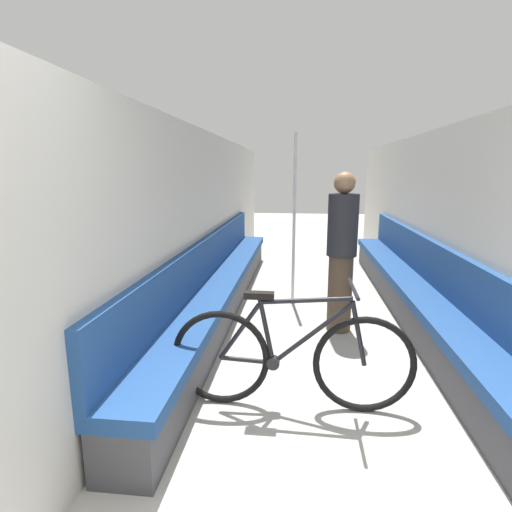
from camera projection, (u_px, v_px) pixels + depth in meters
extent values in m
cube|color=beige|center=(196.00, 225.00, 4.42)|extent=(0.10, 10.23, 2.08)
cube|color=beige|center=(448.00, 228.00, 4.13)|extent=(0.10, 10.23, 2.08)
cube|color=#3D3D42|center=(224.00, 296.00, 4.75)|extent=(0.36, 5.64, 0.33)
cube|color=navy|center=(223.00, 279.00, 4.71)|extent=(0.42, 5.64, 0.10)
cube|color=navy|center=(208.00, 255.00, 4.67)|extent=(0.07, 5.64, 0.46)
cube|color=#3D3D42|center=(410.00, 302.00, 4.52)|extent=(0.36, 5.64, 0.33)
cube|color=navy|center=(412.00, 284.00, 4.47)|extent=(0.42, 5.64, 0.10)
cube|color=navy|center=(430.00, 261.00, 4.40)|extent=(0.07, 5.64, 0.46)
torus|color=black|center=(221.00, 358.00, 2.79)|extent=(0.69, 0.05, 0.69)
torus|color=black|center=(364.00, 365.00, 2.68)|extent=(0.69, 0.05, 0.69)
cylinder|color=black|center=(247.00, 360.00, 2.77)|extent=(0.37, 0.03, 0.05)
cylinder|color=black|center=(239.00, 332.00, 2.73)|extent=(0.30, 0.03, 0.42)
cylinder|color=black|center=(266.00, 329.00, 2.70)|extent=(0.13, 0.03, 0.49)
cylinder|color=black|center=(312.00, 334.00, 2.68)|extent=(0.54, 0.03, 0.47)
cylinder|color=black|center=(305.00, 300.00, 2.63)|extent=(0.62, 0.03, 0.08)
cylinder|color=black|center=(359.00, 334.00, 2.64)|extent=(0.13, 0.03, 0.45)
cylinder|color=black|center=(273.00, 363.00, 2.75)|extent=(0.09, 0.06, 0.09)
cube|color=black|center=(259.00, 295.00, 2.66)|extent=(0.20, 0.07, 0.04)
cylinder|color=black|center=(353.00, 288.00, 2.58)|extent=(0.02, 0.46, 0.02)
cylinder|color=gray|center=(292.00, 302.00, 5.02)|extent=(0.08, 0.08, 0.01)
cylinder|color=silver|center=(294.00, 221.00, 4.80)|extent=(0.04, 0.04, 2.06)
cylinder|color=#473828|center=(340.00, 293.00, 4.09)|extent=(0.25, 0.25, 0.79)
cylinder|color=#232328|center=(343.00, 225.00, 3.94)|extent=(0.30, 0.30, 0.61)
sphere|color=#936B4C|center=(345.00, 183.00, 3.86)|extent=(0.21, 0.21, 0.21)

